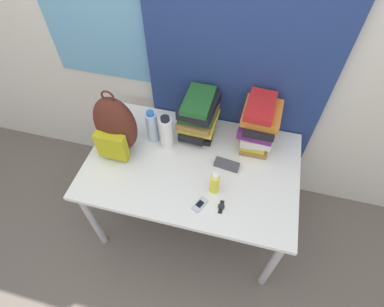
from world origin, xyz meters
name	(u,v)px	position (x,y,z in m)	size (l,w,h in m)	color
ground_plane	(178,267)	(0.00, 0.00, 0.00)	(12.00, 12.00, 0.00)	#665B51
wall_back	(213,41)	(0.00, 0.91, 1.25)	(6.00, 0.06, 2.50)	silver
curtain_blue	(240,50)	(0.16, 0.86, 1.25)	(1.11, 0.04, 2.50)	navy
desk	(192,171)	(0.00, 0.41, 0.64)	(1.30, 0.83, 0.71)	silver
backpack	(115,127)	(-0.47, 0.42, 0.91)	(0.26, 0.21, 0.46)	#512319
book_stack_left	(198,116)	(-0.03, 0.68, 0.87)	(0.24, 0.30, 0.30)	black
book_stack_center	(258,124)	(0.35, 0.68, 0.89)	(0.24, 0.29, 0.33)	olive
water_bottle	(152,127)	(-0.30, 0.55, 0.83)	(0.07, 0.07, 0.24)	silver
sports_bottle	(166,133)	(-0.19, 0.52, 0.83)	(0.08, 0.08, 0.25)	white
sunscreen_bottle	(215,183)	(0.17, 0.26, 0.78)	(0.05, 0.05, 0.15)	yellow
cell_phone	(200,205)	(0.11, 0.15, 0.72)	(0.08, 0.11, 0.02)	#B7BCC6
sunglasses_case	(227,165)	(0.21, 0.45, 0.73)	(0.16, 0.07, 0.04)	#47474C
wristwatch	(221,207)	(0.23, 0.16, 0.72)	(0.04, 0.08, 0.01)	black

